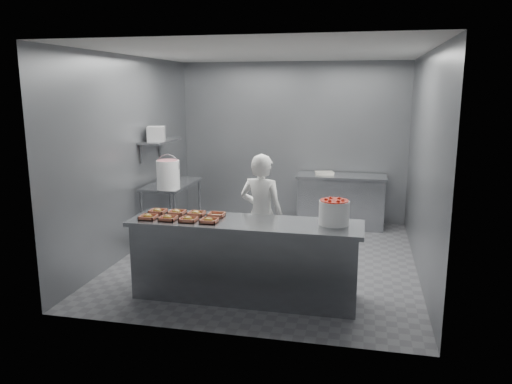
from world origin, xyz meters
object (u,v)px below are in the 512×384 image
tray_3 (209,220)px  worker (261,215)px  back_counter (341,201)px  tray_0 (148,217)px  service_counter (245,259)px  glaze_bucket (168,174)px  prep_table (172,202)px  strawberry_tub (334,211)px  tray_4 (158,211)px  tray_7 (216,215)px  appliance (156,134)px  tray_1 (168,218)px  tray_5 (177,212)px  tray_6 (196,213)px  tray_2 (188,219)px

tray_3 → worker: size_ratio=0.12×
back_counter → tray_0: tray_0 is taller
service_counter → glaze_bucket: (-1.52, 1.51, 0.67)m
prep_table → strawberry_tub: (2.62, -1.87, 0.45)m
prep_table → back_counter: bearing=27.0°
tray_4 → tray_3: bearing=-20.5°
tray_4 → tray_7: (0.72, 0.00, -0.00)m
back_counter → worker: worker is taller
back_counter → tray_0: 3.96m
worker → appliance: bearing=-19.4°
tray_7 → tray_4: bearing=-180.0°
service_counter → tray_4: tray_4 is taller
tray_3 → strawberry_tub: strawberry_tub is taller
back_counter → tray_4: tray_4 is taller
tray_1 → tray_7: (0.48, 0.27, -0.00)m
tray_0 → tray_4: (0.00, 0.27, 0.00)m
tray_0 → tray_4: 0.27m
tray_5 → tray_6: 0.24m
tray_5 → appliance: appliance is taller
tray_5 → glaze_bucket: 1.54m
back_counter → tray_6: (-1.52, -3.12, 0.47)m
strawberry_tub → glaze_bucket: 2.87m
glaze_bucket → tray_3: bearing=-55.2°
tray_2 → service_counter: bearing=12.3°
glaze_bucket → worker: bearing=-25.8°
service_counter → tray_0: tray_0 is taller
tray_3 → back_counter: bearing=69.3°
service_counter → appliance: (-1.82, 1.83, 1.22)m
prep_table → tray_0: tray_0 is taller
tray_4 → tray_5: (0.24, 0.00, 0.00)m
strawberry_tub → glaze_bucket: glaze_bucket is taller
back_counter → tray_6: tray_6 is taller
tray_1 → back_counter: bearing=62.6°
tray_7 → tray_1: bearing=-150.9°
prep_table → glaze_bucket: 0.70m
tray_2 → tray_6: (0.00, 0.27, 0.00)m
prep_table → tray_6: tray_6 is taller
tray_7 → strawberry_tub: size_ratio=0.57×
tray_2 → tray_4: bearing=150.7°
back_counter → tray_4: size_ratio=8.01×
tray_0 → tray_4: bearing=90.0°
tray_0 → tray_6: same height
tray_3 → worker: worker is taller
tray_4 → appliance: bearing=113.1°
tray_2 → appliance: 2.42m
back_counter → tray_1: size_ratio=8.01×
back_counter → glaze_bucket: size_ratio=2.93×
worker → glaze_bucket: (-1.55, 0.75, 0.34)m
tray_3 → strawberry_tub: 1.37m
tray_0 → worker: (1.12, 0.90, -0.14)m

